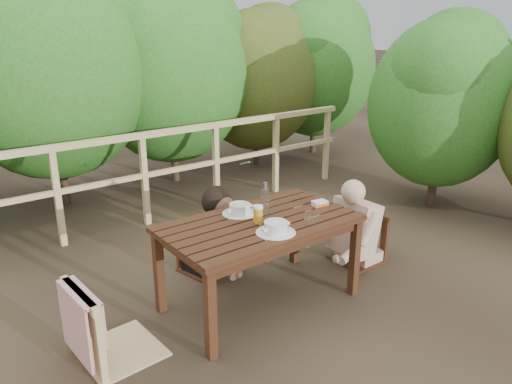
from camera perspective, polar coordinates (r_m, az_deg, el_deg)
ground at (r=4.00m, az=0.44°, el=-12.49°), size 60.00×60.00×0.00m
table at (r=3.83m, az=0.46°, el=-8.19°), size 1.46×0.82×0.67m
chair_left at (r=3.32m, az=-16.09°, el=-10.11°), size 0.54×0.54×1.03m
chair_far at (r=4.30m, az=-5.73°, el=-3.96°), size 0.49×0.49×0.83m
chair_right at (r=4.56m, az=11.85°, el=-2.99°), size 0.41×0.41×0.82m
woman at (r=4.25m, az=-5.96°, el=-1.43°), size 0.61×0.69×1.22m
diner_right at (r=4.50m, az=12.31°, el=-0.03°), size 0.65×0.53×1.31m
railing at (r=5.37m, az=-12.70°, el=1.41°), size 5.60×0.10×1.01m
hedge_row at (r=6.40m, az=-15.04°, el=16.72°), size 6.60×1.60×3.80m
shrub_side at (r=5.90m, az=27.39°, el=10.74°), size 1.40×2.20×2.90m
soup_near at (r=3.48m, az=2.29°, el=-4.16°), size 0.28×0.28×0.09m
soup_far at (r=3.82m, az=-1.90°, el=-2.02°), size 0.27×0.27×0.09m
bread_roll at (r=3.51m, az=2.89°, el=-4.14°), size 0.12×0.09×0.07m
beer_glass at (r=3.63m, az=0.23°, el=-2.67°), size 0.08×0.08×0.15m
bottle at (r=3.77m, az=1.07°, el=-0.82°), size 0.06×0.06×0.27m
tumbler at (r=3.64m, az=6.13°, el=-3.42°), size 0.06×0.06×0.07m
butter_tub at (r=4.02m, az=7.35°, el=-1.38°), size 0.13×0.10×0.05m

